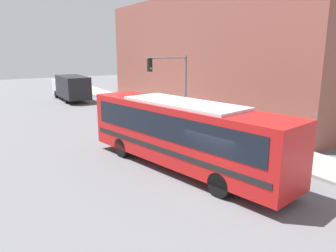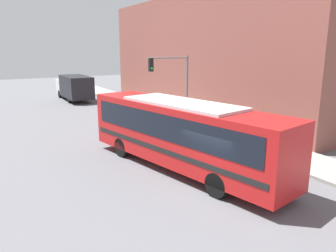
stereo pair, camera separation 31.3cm
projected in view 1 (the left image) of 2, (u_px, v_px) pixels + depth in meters
The scene contains 9 objects.
ground_plane at pixel (220, 190), 13.71m from camera, with size 120.00×120.00×0.00m, color slate.
sidewalk at pixel (139, 106), 33.39m from camera, with size 3.09×70.00×0.16m.
building_facade at pixel (205, 55), 30.44m from camera, with size 6.00×28.29×10.43m.
city_bus at pixel (182, 131), 15.64m from camera, with size 4.64×11.82×3.37m.
delivery_truck at pixel (71, 87), 37.13m from camera, with size 2.47×8.00×2.81m.
fire_hydrant at pixel (259, 144), 18.42m from camera, with size 0.27×0.36×0.78m.
traffic_light_pole at pixel (173, 78), 23.60m from camera, with size 3.28×0.35×5.13m.
parking_meter at pixel (193, 116), 23.74m from camera, with size 0.14×0.14×1.24m.
pedestrian_near_corner at pixel (235, 125), 20.82m from camera, with size 0.34×0.34×1.71m.
Camera 1 is at (-8.43, -9.76, 5.79)m, focal length 35.00 mm.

